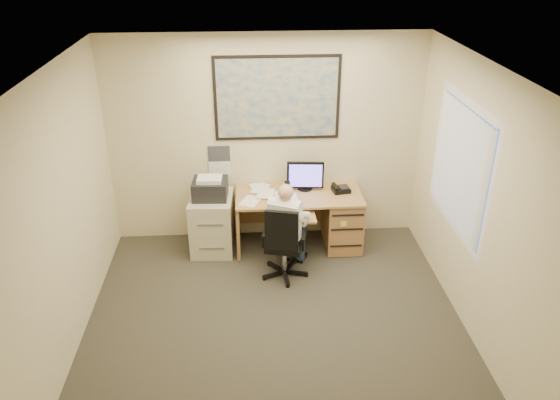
{
  "coord_description": "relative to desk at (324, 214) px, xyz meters",
  "views": [
    {
      "loc": [
        -0.25,
        -4.31,
        3.78
      ],
      "look_at": [
        0.12,
        1.3,
        0.97
      ],
      "focal_mm": 35.0,
      "sensor_mm": 36.0,
      "label": 1
    }
  ],
  "objects": [
    {
      "name": "room_shell",
      "position": [
        -0.73,
        -1.9,
        0.91
      ],
      "size": [
        4.0,
        4.5,
        2.7
      ],
      "color": "#333027",
      "rests_on": "ground"
    },
    {
      "name": "filing_cabinet",
      "position": [
        -1.45,
        -0.02,
        0.0
      ],
      "size": [
        0.57,
        0.67,
        1.03
      ],
      "rotation": [
        0.0,
        0.0,
        -0.05
      ],
      "color": "beige",
      "rests_on": "ground"
    },
    {
      "name": "person",
      "position": [
        -0.57,
        -0.66,
        0.15
      ],
      "size": [
        0.73,
        0.83,
        1.19
      ],
      "primitive_type": null,
      "rotation": [
        0.0,
        0.0,
        -0.44
      ],
      "color": "white",
      "rests_on": "office_chair"
    },
    {
      "name": "world_map",
      "position": [
        -0.59,
        0.33,
        1.46
      ],
      "size": [
        1.56,
        0.03,
        1.06
      ],
      "primitive_type": "cube",
      "color": "#1E4C93",
      "rests_on": "room_shell"
    },
    {
      "name": "office_chair",
      "position": [
        -0.56,
        -0.73,
        -0.16
      ],
      "size": [
        0.7,
        0.7,
        0.97
      ],
      "rotation": [
        0.0,
        0.0,
        -0.24
      ],
      "color": "black",
      "rests_on": "ground"
    },
    {
      "name": "window_blinds",
      "position": [
        1.24,
        -1.1,
        1.11
      ],
      "size": [
        0.06,
        1.4,
        1.3
      ],
      "primitive_type": null,
      "color": "silver",
      "rests_on": "room_shell"
    },
    {
      "name": "wall_calendar",
      "position": [
        -1.34,
        0.34,
        0.64
      ],
      "size": [
        0.28,
        0.01,
        0.42
      ],
      "primitive_type": "cube",
      "color": "white",
      "rests_on": "room_shell"
    },
    {
      "name": "desk",
      "position": [
        0.0,
        0.0,
        0.0
      ],
      "size": [
        1.6,
        0.97,
        1.13
      ],
      "color": "tan",
      "rests_on": "ground"
    }
  ]
}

